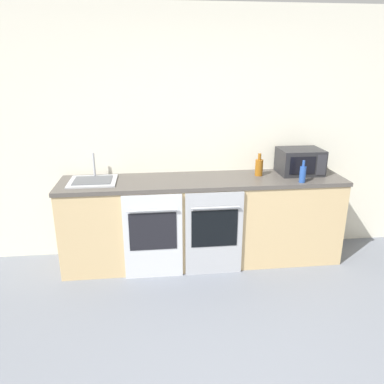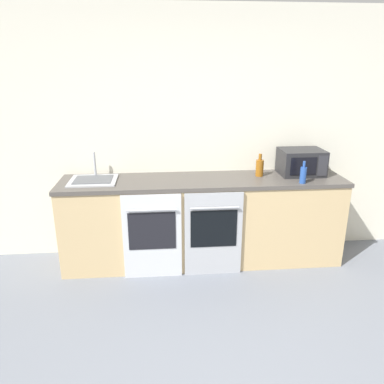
{
  "view_description": "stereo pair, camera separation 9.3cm",
  "coord_description": "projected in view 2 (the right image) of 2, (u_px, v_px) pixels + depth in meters",
  "views": [
    {
      "loc": [
        -0.53,
        -1.51,
        2.01
      ],
      "look_at": [
        -0.12,
        2.11,
        0.78
      ],
      "focal_mm": 35.0,
      "sensor_mm": 36.0,
      "label": 1
    },
    {
      "loc": [
        -0.43,
        -1.52,
        2.01
      ],
      "look_at": [
        -0.12,
        2.11,
        0.78
      ],
      "focal_mm": 35.0,
      "sensor_mm": 36.0,
      "label": 2
    }
  ],
  "objects": [
    {
      "name": "oven_right",
      "position": [
        213.0,
        234.0,
        3.68
      ],
      "size": [
        0.57,
        0.06,
        0.87
      ],
      "color": "#A8AAAF",
      "rests_on": "ground_plane"
    },
    {
      "name": "bottle_blue",
      "position": [
        303.0,
        175.0,
        3.65
      ],
      "size": [
        0.06,
        0.06,
        0.22
      ],
      "color": "#234793",
      "rests_on": "counter_back"
    },
    {
      "name": "counter_back",
      "position": [
        203.0,
        220.0,
        3.96
      ],
      "size": [
        2.91,
        0.61,
        0.92
      ],
      "color": "tan",
      "rests_on": "ground_plane"
    },
    {
      "name": "bottle_amber",
      "position": [
        260.0,
        167.0,
        3.89
      ],
      "size": [
        0.08,
        0.08,
        0.24
      ],
      "color": "#8C5114",
      "rests_on": "counter_back"
    },
    {
      "name": "wall_back",
      "position": [
        200.0,
        136.0,
        3.99
      ],
      "size": [
        10.0,
        0.06,
        2.6
      ],
      "color": "silver",
      "rests_on": "ground_plane"
    },
    {
      "name": "sink",
      "position": [
        93.0,
        180.0,
        3.74
      ],
      "size": [
        0.46,
        0.41,
        0.26
      ],
      "color": "#A8AAAF",
      "rests_on": "counter_back"
    },
    {
      "name": "microwave",
      "position": [
        301.0,
        162.0,
        3.94
      ],
      "size": [
        0.45,
        0.35,
        0.27
      ],
      "color": "#232326",
      "rests_on": "counter_back"
    },
    {
      "name": "oven_left",
      "position": [
        152.0,
        236.0,
        3.63
      ],
      "size": [
        0.57,
        0.06,
        0.87
      ],
      "color": "silver",
      "rests_on": "ground_plane"
    }
  ]
}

